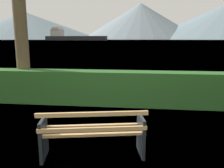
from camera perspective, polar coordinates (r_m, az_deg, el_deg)
name	(u,v)px	position (r m, az deg, el deg)	size (l,w,h in m)	color
ground_plane	(93,155)	(4.17, -4.63, -16.97)	(1400.00, 1400.00, 0.00)	olive
water_surface	(140,40)	(310.67, 6.86, 10.68)	(620.00, 620.00, 0.00)	#6B8EA3
park_bench	(93,133)	(3.94, -4.72, -11.89)	(1.79, 0.90, 0.87)	tan
hedge_row	(114,88)	(6.94, 0.44, -0.99)	(13.50, 0.65, 1.01)	#285B23
cargo_ship_large	(71,37)	(279.79, -10.00, 11.42)	(74.08, 19.84, 15.15)	#232328
distant_hills	(147,23)	(585.38, 8.69, 14.73)	(855.76, 419.31, 88.84)	slate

